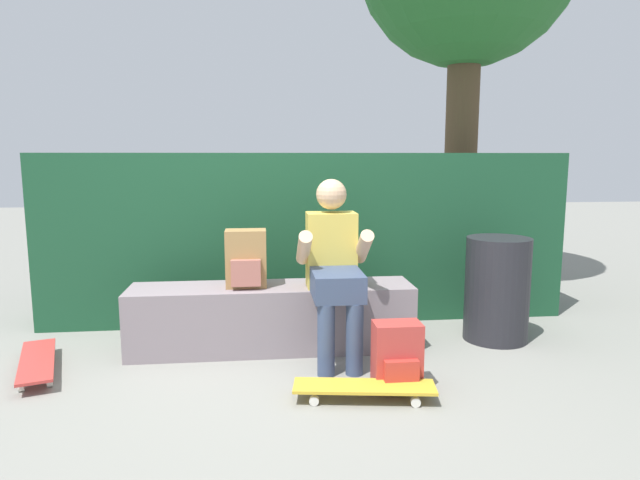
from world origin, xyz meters
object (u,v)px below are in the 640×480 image
bench_main (272,317)px  skateboard_beside_bench (37,361)px  person_skater (334,263)px  backpack_on_ground (397,357)px  skateboard_near_person (364,387)px  backpack_on_bench (246,259)px  trash_bin (497,289)px

bench_main → skateboard_beside_bench: bench_main is taller
person_skater → backpack_on_ground: bearing=-60.9°
person_skater → skateboard_beside_bench: person_skater is taller
bench_main → skateboard_near_person: bench_main is taller
person_skater → backpack_on_bench: 0.62m
person_skater → trash_bin: size_ratio=1.57×
skateboard_near_person → skateboard_beside_bench: (-2.00, 0.62, 0.00)m
trash_bin → backpack_on_bench: bearing=-178.8°
person_skater → skateboard_beside_bench: size_ratio=1.48×
bench_main → backpack_on_ground: bearing=-46.6°
skateboard_near_person → person_skater: bearing=96.8°
bench_main → backpack_on_ground: 1.05m
trash_bin → skateboard_beside_bench: bearing=-174.5°
backpack_on_ground → trash_bin: bearing=39.6°
skateboard_beside_bench → person_skater: bearing=2.1°
skateboard_near_person → trash_bin: size_ratio=1.06×
skateboard_beside_bench → backpack_on_bench: (1.33, 0.27, 0.58)m
skateboard_near_person → backpack_on_ground: backpack_on_ground is taller
person_skater → bench_main: bearing=153.0°
backpack_on_bench → trash_bin: size_ratio=0.52×
skateboard_near_person → trash_bin: trash_bin is taller
person_skater → skateboard_near_person: person_skater is taller
person_skater → trash_bin: bearing=10.7°
skateboard_near_person → skateboard_beside_bench: bearing=162.7°
backpack_on_ground → trash_bin: (0.95, 0.79, 0.19)m
skateboard_near_person → backpack_on_bench: bearing=127.0°
skateboard_beside_bench → backpack_on_ground: size_ratio=2.06×
person_skater → backpack_on_ground: person_skater is taller
person_skater → skateboard_beside_bench: 2.00m
bench_main → backpack_on_bench: size_ratio=4.98×
trash_bin → person_skater: bearing=-169.3°
person_skater → skateboard_near_person: (0.08, -0.69, -0.58)m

